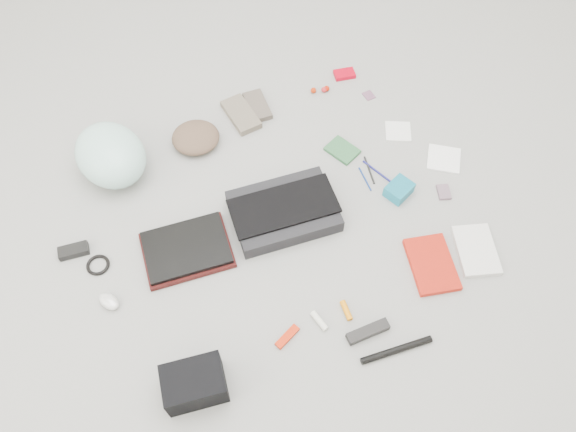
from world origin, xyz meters
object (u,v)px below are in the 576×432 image
messenger_bag (284,211)px  bike_helmet (111,155)px  accordion_wallet (399,190)px  laptop (186,248)px  book_red (432,264)px  camera_bag (194,384)px

messenger_bag → bike_helmet: bearing=143.7°
messenger_bag → accordion_wallet: (0.46, -0.12, -0.01)m
bike_helmet → accordion_wallet: bike_helmet is taller
messenger_bag → laptop: bearing=-174.5°
bike_helmet → messenger_bag: bearing=-55.7°
messenger_bag → book_red: bearing=-40.1°
messenger_bag → laptop: size_ratio=1.28×
laptop → accordion_wallet: accordion_wallet is taller
laptop → camera_bag: camera_bag is taller
camera_bag → bike_helmet: bearing=99.5°
accordion_wallet → messenger_bag: bearing=146.4°
messenger_bag → camera_bag: 0.73m
messenger_bag → camera_bag: camera_bag is taller
laptop → bike_helmet: bearing=112.5°
messenger_bag → laptop: 0.40m
laptop → bike_helmet: size_ratio=0.93×
messenger_bag → accordion_wallet: 0.47m
laptop → accordion_wallet: bearing=-0.1°
laptop → book_red: size_ratio=1.32×
book_red → bike_helmet: bearing=150.2°
messenger_bag → book_red: messenger_bag is taller
messenger_bag → bike_helmet: (-0.51, 0.53, 0.07)m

